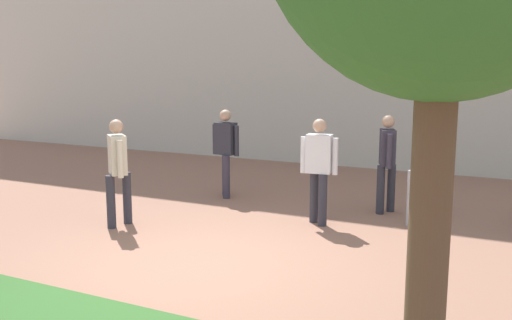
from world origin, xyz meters
TOP-DOWN VIEW (x-y plane):
  - ground_plane at (0.00, 0.00)m, footprint 60.00×60.00m
  - planter_strip at (-0.94, -2.18)m, footprint 7.00×1.10m
  - bollard_steel at (2.06, 3.10)m, footprint 0.16×0.16m
  - person_casual_tan at (0.68, 2.51)m, footprint 0.61×0.29m
  - person_suited_navy at (-1.61, 3.56)m, footprint 0.61×0.38m
  - person_shirt_white at (-2.16, 1.02)m, footprint 0.48×0.48m
  - person_suited_dark at (1.50, 3.71)m, footprint 0.36×0.58m

SIDE VIEW (x-z plane):
  - ground_plane at x=0.00m, z-range 0.00..0.00m
  - planter_strip at x=-0.94m, z-range 0.00..0.16m
  - bollard_steel at x=2.06m, z-range 0.00..0.90m
  - person_casual_tan at x=0.68m, z-range 0.12..1.84m
  - person_suited_navy at x=-1.61m, z-range 0.12..1.84m
  - person_shirt_white at x=-2.16m, z-range 0.12..1.84m
  - person_suited_dark at x=1.50m, z-range 0.12..1.84m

